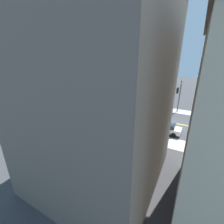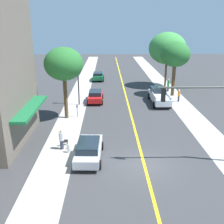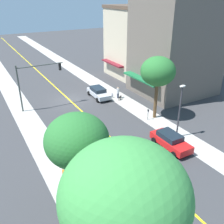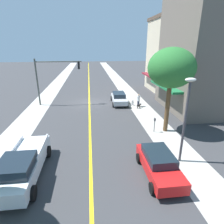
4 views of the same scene
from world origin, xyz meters
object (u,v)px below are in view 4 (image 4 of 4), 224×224
object	(u,v)px
street_lamp	(186,112)
small_dog	(139,105)
traffic_light_mast	(52,74)
parking_meter	(155,123)
red_sedan_left_curb	(159,163)
pedestrian_white_shirt	(138,100)
street_tree_left_far	(171,68)
silver_sedan_left_curb	(119,98)
white_pickup_truck	(23,165)
fire_hydrant	(133,103)

from	to	relation	value
street_lamp	small_dog	size ratio (longest dim) A/B	7.94
traffic_light_mast	small_dog	size ratio (longest dim) A/B	8.27
parking_meter	small_dog	world-z (taller)	parking_meter
parking_meter	traffic_light_mast	world-z (taller)	traffic_light_mast
red_sedan_left_curb	pedestrian_white_shirt	size ratio (longest dim) A/B	2.62
street_tree_left_far	silver_sedan_left_curb	bearing A→B (deg)	-72.09
street_lamp	white_pickup_truck	xyz separation A→B (m)	(10.00, 0.56, -2.68)
parking_meter	pedestrian_white_shirt	bearing A→B (deg)	-93.45
traffic_light_mast	red_sedan_left_curb	world-z (taller)	traffic_light_mast
street_lamp	red_sedan_left_curb	bearing A→B (deg)	31.54
street_tree_left_far	pedestrian_white_shirt	xyz separation A→B (m)	(0.67, -7.44, -4.82)
silver_sedan_left_curb	pedestrian_white_shirt	size ratio (longest dim) A/B	2.81
silver_sedan_left_curb	small_dog	size ratio (longest dim) A/B	6.45
fire_hydrant	traffic_light_mast	world-z (taller)	traffic_light_mast
traffic_light_mast	small_dog	distance (m)	11.77
parking_meter	red_sedan_left_curb	distance (m)	6.08
traffic_light_mast	street_lamp	xyz separation A→B (m)	(-10.67, 14.45, -0.49)
fire_hydrant	pedestrian_white_shirt	size ratio (longest dim) A/B	0.46
street_lamp	white_pickup_truck	size ratio (longest dim) A/B	0.97
fire_hydrant	white_pickup_truck	bearing A→B (deg)	54.37
traffic_light_mast	pedestrian_white_shirt	size ratio (longest dim) A/B	3.60
silver_sedan_left_curb	small_dog	xyz separation A→B (m)	(-2.18, 2.31, -0.40)
small_dog	traffic_light_mast	bearing A→B (deg)	135.58
silver_sedan_left_curb	small_dog	bearing A→B (deg)	45.54
traffic_light_mast	street_tree_left_far	bearing A→B (deg)	-39.99
traffic_light_mast	white_pickup_truck	bearing A→B (deg)	-87.46
fire_hydrant	red_sedan_left_curb	size ratio (longest dim) A/B	0.17
traffic_light_mast	small_dog	xyz separation A→B (m)	(-10.79, 2.90, -3.72)
fire_hydrant	traffic_light_mast	distance (m)	11.04
fire_hydrant	street_lamp	size ratio (longest dim) A/B	0.13
small_dog	pedestrian_white_shirt	bearing A→B (deg)	52.98
traffic_light_mast	white_pickup_truck	xyz separation A→B (m)	(-0.66, 15.02, -3.18)
red_sedan_left_curb	parking_meter	bearing A→B (deg)	163.44
street_tree_left_far	white_pickup_truck	world-z (taller)	street_tree_left_far
white_pickup_truck	small_dog	world-z (taller)	white_pickup_truck
pedestrian_white_shirt	small_dog	xyz separation A→B (m)	(0.09, 0.67, -0.50)
fire_hydrant	street_tree_left_far	bearing A→B (deg)	98.99
street_tree_left_far	pedestrian_white_shirt	distance (m)	8.89
traffic_light_mast	street_lamp	distance (m)	17.97
fire_hydrant	small_dog	xyz separation A→B (m)	(-0.52, 1.28, -0.01)
silver_sedan_left_curb	white_pickup_truck	distance (m)	16.47
white_pickup_truck	pedestrian_white_shirt	world-z (taller)	white_pickup_truck
street_tree_left_far	fire_hydrant	size ratio (longest dim) A/B	9.80
street_tree_left_far	street_lamp	size ratio (longest dim) A/B	1.30
traffic_light_mast	silver_sedan_left_curb	xyz separation A→B (m)	(-8.60, 0.59, -3.32)
small_dog	silver_sedan_left_curb	bearing A→B (deg)	103.99
parking_meter	traffic_light_mast	xyz separation A→B (m)	(10.42, -9.84, 3.19)
street_lamp	white_pickup_truck	bearing A→B (deg)	3.22
pedestrian_white_shirt	white_pickup_truck	bearing A→B (deg)	124.82
silver_sedan_left_curb	pedestrian_white_shirt	world-z (taller)	pedestrian_white_shirt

